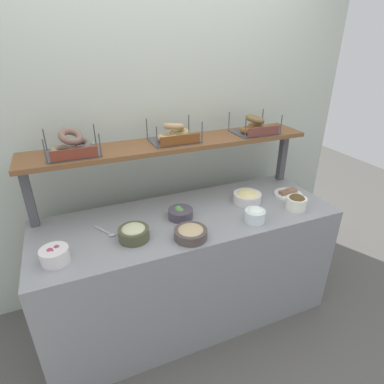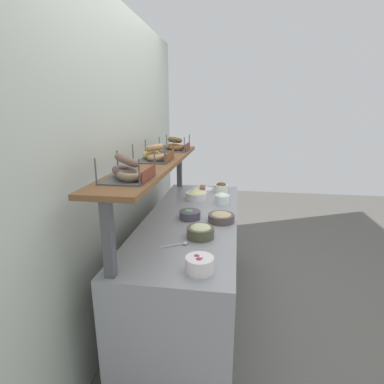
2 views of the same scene
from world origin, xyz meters
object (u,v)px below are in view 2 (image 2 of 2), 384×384
Objects in this scene: bowl_tuna_salad at (200,231)px; serving_spoon_near_plate at (179,244)px; bagel_basket_cinnamon_raisin at (175,146)px; bagel_basket_sesame at (155,155)px; bowl_cream_cheese at (222,198)px; bowl_beet_salad at (200,264)px; bowl_hummus at (221,217)px; bagel_basket_poppy at (128,171)px; bowl_egg_salad at (196,195)px; bowl_veggie_mix at (190,214)px; serving_plate_white at (203,189)px; bowl_chocolate_spread at (221,188)px.

bowl_tuna_salad reaches higher than serving_spoon_near_plate.
bowl_tuna_salad is 0.59× the size of bagel_basket_cinnamon_raisin.
bagel_basket_sesame reaches higher than bowl_tuna_salad.
bowl_cream_cheese reaches higher than bowl_beet_salad.
bagel_basket_poppy is at bearing 138.00° from bowl_hummus.
bowl_tuna_salad is at bearing 172.23° from bowl_cream_cheese.
bowl_egg_salad is 0.65× the size of bagel_basket_cinnamon_raisin.
bowl_egg_salad is at bearing 8.35° from bowl_beet_salad.
bowl_veggie_mix is 0.53m from bagel_basket_sesame.
bowl_veggie_mix reaches higher than serving_plate_white.
bowl_veggie_mix is 0.84m from bagel_basket_cinnamon_raisin.
bowl_cream_cheese is 0.92m from serving_spoon_near_plate.
bowl_chocolate_spread reaches higher than bowl_cream_cheese.
bagel_basket_sesame reaches higher than serving_plate_white.
bagel_basket_poppy is at bearing 112.41° from serving_spoon_near_plate.
bowl_tuna_salad is 0.91× the size of bowl_egg_salad.
bowl_hummus is 0.62× the size of bagel_basket_sesame.
serving_spoon_near_plate is at bearing -179.28° from bowl_veggie_mix.
bagel_basket_cinnamon_raisin is (0.70, 0.48, 0.44)m from bowl_hummus.
bagel_basket_poppy is (-1.34, 0.45, 0.43)m from bowl_chocolate_spread.
bowl_tuna_salad is 1.37× the size of bowl_cream_cheese.
bowl_cream_cheese is 1.19m from bagel_basket_poppy.
bowl_egg_salad is at bearing -125.35° from bagel_basket_cinnamon_raisin.
bagel_basket_cinnamon_raisin is at bearing -3.38° from bagel_basket_sesame.
bagel_basket_poppy is at bearing -177.90° from bagel_basket_sesame.
bagel_basket_cinnamon_raisin reaches higher than bowl_tuna_salad.
bowl_chocolate_spread reaches higher than bowl_hummus.
bowl_beet_salad is 0.49× the size of bagel_basket_cinnamon_raisin.
bowl_chocolate_spread is 0.70× the size of bowl_hummus.
serving_plate_white is 0.56m from bagel_basket_cinnamon_raisin.
bowl_beet_salad is (-1.18, 0.06, -0.01)m from bowl_cream_cheese.
bowl_beet_salad is 0.71× the size of serving_plate_white.
bowl_chocolate_spread is at bearing 4.49° from bowl_cream_cheese.
serving_spoon_near_plate is at bearing -180.00° from serving_plate_white.
bowl_chocolate_spread is at bearing -114.96° from serving_plate_white.
bowl_tuna_salad reaches higher than bowl_veggie_mix.
bagel_basket_poppy is at bearing 179.45° from bagel_basket_cinnamon_raisin.
bowl_hummus is 0.86m from bagel_basket_poppy.
bowl_tuna_salad is at bearing -160.14° from bagel_basket_cinnamon_raisin.
bowl_beet_salad is 0.93× the size of serving_spoon_near_plate.
bowl_cream_cheese is 0.26m from bowl_egg_salad.
bowl_chocolate_spread is at bearing -1.10° from bowl_beet_salad.
bowl_veggie_mix is 0.51× the size of bagel_basket_sesame.
bowl_egg_salad is 1.25× the size of serving_spoon_near_plate.
bagel_basket_poppy reaches higher than bowl_hummus.
bowl_chocolate_spread is 1.48m from bagel_basket_poppy.
bowl_hummus is at bearing -178.01° from bowl_cream_cheese.
bowl_veggie_mix is at bearing 0.72° from serving_spoon_near_plate.
bowl_chocolate_spread is 0.66× the size of serving_plate_white.
bowl_tuna_salad is at bearing -135.20° from bagel_basket_sesame.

